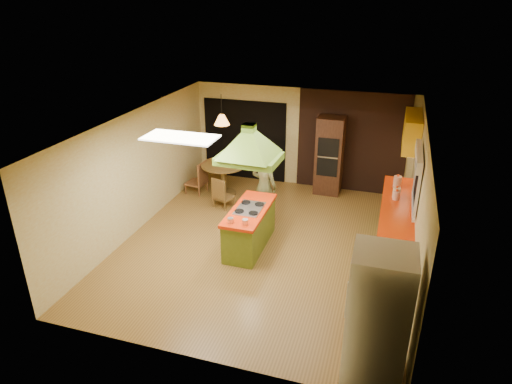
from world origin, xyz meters
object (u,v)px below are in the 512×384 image
(wall_oven, at_px, (329,155))
(dining_table, at_px, (224,173))
(man, at_px, (264,186))
(refrigerator, at_px, (378,315))
(kitchen_island, at_px, (250,227))
(canister_large, at_px, (397,182))

(wall_oven, height_order, dining_table, wall_oven)
(man, xyz_separation_m, wall_oven, (1.09, 1.94, 0.16))
(refrigerator, bearing_deg, kitchen_island, 133.66)
(canister_large, bearing_deg, kitchen_island, -147.54)
(kitchen_island, distance_m, dining_table, 2.59)
(man, distance_m, dining_table, 1.69)
(wall_oven, height_order, canister_large, wall_oven)
(kitchen_island, bearing_deg, refrigerator, -45.59)
(refrigerator, bearing_deg, wall_oven, 103.99)
(refrigerator, xyz_separation_m, canister_large, (0.12, 4.30, 0.11))
(wall_oven, relative_size, canister_large, 8.06)
(kitchen_island, distance_m, man, 1.23)
(canister_large, bearing_deg, dining_table, 173.07)
(refrigerator, bearing_deg, dining_table, 128.60)
(kitchen_island, xyz_separation_m, refrigerator, (2.55, -2.60, 0.51))
(wall_oven, distance_m, dining_table, 2.62)
(wall_oven, bearing_deg, kitchen_island, -107.94)
(man, bearing_deg, refrigerator, 138.44)
(refrigerator, height_order, wall_oven, wall_oven)
(kitchen_island, relative_size, man, 1.02)
(man, height_order, refrigerator, refrigerator)
(kitchen_island, height_order, refrigerator, refrigerator)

